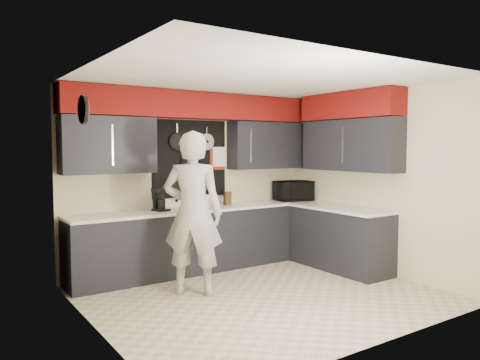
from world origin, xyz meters
TOP-DOWN VIEW (x-y plane):
  - ground at (0.00, 0.00)m, footprint 4.00×4.00m
  - back_wall_assembly at (0.01, 1.60)m, footprint 4.00×0.36m
  - right_wall_assembly at (1.85, 0.26)m, footprint 0.36×3.50m
  - left_wall_assembly at (-1.99, 0.02)m, footprint 0.05×3.50m
  - base_cabinets at (0.49, 1.13)m, footprint 3.95×2.20m
  - microwave at (1.67, 1.38)m, footprint 0.65×0.51m
  - knife_block at (0.46, 1.48)m, footprint 0.10×0.10m
  - utensil_crock at (0.07, 1.50)m, footprint 0.14×0.14m
  - coffee_maker at (-0.67, 1.45)m, footprint 0.23×0.25m
  - person at (-0.67, 0.51)m, footprint 0.86×0.84m

SIDE VIEW (x-z plane):
  - ground at x=0.00m, z-range 0.00..0.00m
  - base_cabinets at x=0.49m, z-range 0.00..0.92m
  - person at x=-0.67m, z-range 0.00..1.99m
  - utensil_crock at x=0.07m, z-range 0.92..1.10m
  - knife_block at x=0.46m, z-range 0.92..1.13m
  - microwave at x=1.67m, z-range 0.92..1.24m
  - coffee_maker at x=-0.67m, z-range 0.93..1.24m
  - left_wall_assembly at x=-1.99m, z-range 0.03..2.63m
  - right_wall_assembly at x=1.85m, z-range 0.64..3.24m
  - back_wall_assembly at x=0.01m, z-range 0.71..3.31m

